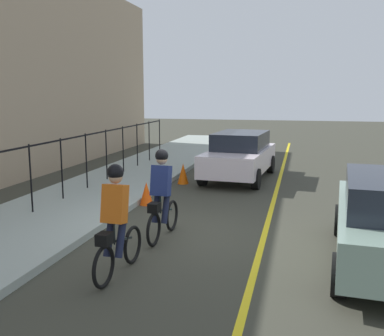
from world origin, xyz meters
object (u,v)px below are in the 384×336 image
Objects in this scene: traffic_cone_far at (146,193)px; cyclist_follow at (116,222)px; parked_sedan_rear at (240,155)px; cyclist_lead at (162,195)px; traffic_cone_near at (183,174)px.

cyclist_follow is at bearing -166.39° from traffic_cone_far.
cyclist_follow is 0.40× the size of parked_sedan_rear.
cyclist_lead reaches higher than parked_sedan_rear.
cyclist_lead reaches higher than traffic_cone_near.
traffic_cone_near is at bearing 13.73° from cyclist_lead.
parked_sedan_rear is 2.17m from traffic_cone_near.
cyclist_lead is 6.87m from parked_sedan_rear.
cyclist_follow is 4.74m from traffic_cone_far.
cyclist_lead is at bearing -154.50° from traffic_cone_far.
parked_sedan_rear is 7.46× the size of traffic_cone_far.
traffic_cone_near is at bearing -4.41° from traffic_cone_far.
cyclist_follow is at bearing -0.45° from parked_sedan_rear.
cyclist_lead is at bearing -0.75° from parked_sedan_rear.
traffic_cone_near is 2.93m from traffic_cone_far.
traffic_cone_near is (7.49, 0.88, -0.58)m from cyclist_follow.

